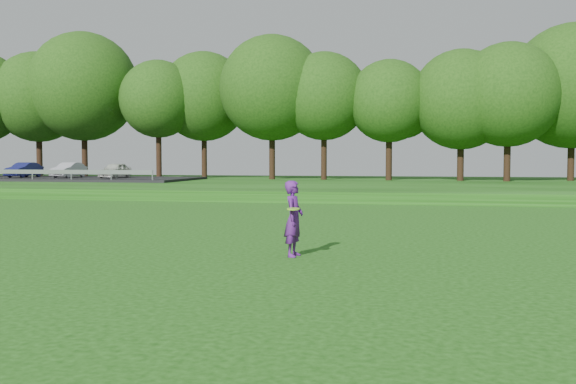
# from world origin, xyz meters

# --- Properties ---
(ground) EXTENTS (140.00, 140.00, 0.00)m
(ground) POSITION_xyz_m (0.00, 0.00, 0.00)
(ground) COLOR #153F0C
(ground) RESTS_ON ground
(berm) EXTENTS (130.00, 30.00, 0.60)m
(berm) POSITION_xyz_m (0.00, 34.00, 0.30)
(berm) COLOR #153F0C
(berm) RESTS_ON ground
(walking_path) EXTENTS (130.00, 1.60, 0.04)m
(walking_path) POSITION_xyz_m (0.00, 20.00, 0.02)
(walking_path) COLOR gray
(walking_path) RESTS_ON ground
(treeline) EXTENTS (104.00, 7.00, 15.00)m
(treeline) POSITION_xyz_m (0.00, 38.00, 8.10)
(treeline) COLOR #193E0E
(treeline) RESTS_ON berm
(parking_lot) EXTENTS (24.00, 9.00, 1.38)m
(parking_lot) POSITION_xyz_m (-24.00, 32.77, 0.96)
(parking_lot) COLOR black
(parking_lot) RESTS_ON berm
(woman) EXTENTS (0.48, 0.84, 1.78)m
(woman) POSITION_xyz_m (2.74, 1.53, 0.89)
(woman) COLOR #5C1C7F
(woman) RESTS_ON ground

